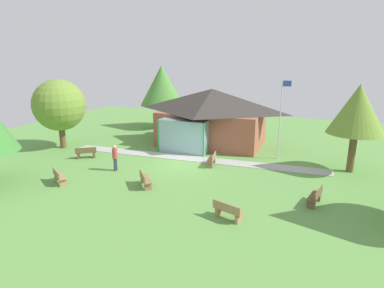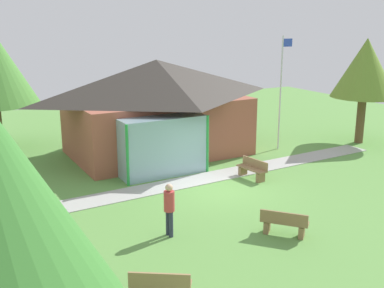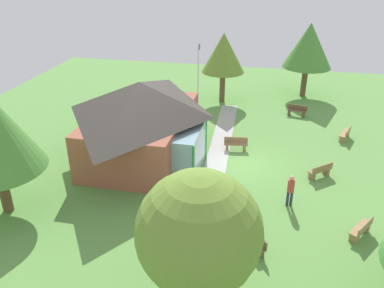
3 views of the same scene
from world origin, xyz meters
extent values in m
plane|color=#609947|center=(0.00, 0.00, 0.00)|extent=(44.00, 44.00, 0.00)
cube|color=#A35642|center=(0.03, 6.06, 1.44)|extent=(8.42, 5.37, 2.87)
pyramid|color=#38332D|center=(0.03, 6.06, 3.80)|extent=(9.42, 6.37, 1.87)
cube|color=#8CB2BF|center=(-1.23, 2.78, 1.29)|extent=(3.79, 1.20, 2.58)
cylinder|color=green|center=(-3.13, 2.18, 1.29)|extent=(0.12, 0.12, 2.58)
cylinder|color=green|center=(0.66, 2.18, 1.29)|extent=(0.12, 0.12, 2.58)
cube|color=#ADADA8|center=(0.00, 1.39, 0.01)|extent=(19.48, 2.08, 0.03)
cylinder|color=silver|center=(5.93, 3.71, 2.93)|extent=(0.08, 0.08, 5.85)
cube|color=blue|center=(6.23, 3.71, 5.50)|extent=(0.60, 0.02, 0.40)
cube|color=olive|center=(1.83, 0.44, 0.45)|extent=(0.63, 1.54, 0.06)
cube|color=olive|center=(1.90, -0.11, 0.20)|extent=(0.42, 0.21, 0.39)
cube|color=olive|center=(1.76, 0.98, 0.20)|extent=(0.42, 0.21, 0.39)
cube|color=olive|center=(2.02, 0.46, 0.66)|extent=(0.26, 1.50, 0.36)
cube|color=brown|center=(-7.38, -1.28, 0.45)|extent=(1.48, 1.22, 0.06)
cube|color=brown|center=(-7.83, -1.60, 0.20)|extent=(0.36, 0.42, 0.39)
cube|color=brown|center=(-6.93, -0.97, 0.20)|extent=(0.36, 0.42, 0.39)
cube|color=brown|center=(-7.27, -1.44, 0.66)|extent=(1.26, 0.91, 0.36)
cube|color=olive|center=(-0.50, -4.55, 0.45)|extent=(1.31, 1.43, 0.06)
cube|color=olive|center=(-0.86, -4.13, 0.20)|extent=(0.41, 0.38, 0.39)
cube|color=olive|center=(-0.15, -4.97, 0.20)|extent=(0.41, 0.38, 0.39)
cube|color=olive|center=(-0.65, -4.67, 0.66)|extent=(1.02, 1.18, 0.36)
cube|color=#9E7A51|center=(-5.50, -5.94, 0.45)|extent=(1.49, 1.19, 0.06)
cube|color=#9E7A51|center=(-5.61, -6.10, 0.66)|extent=(1.28, 0.88, 0.36)
cylinder|color=#2D3347|center=(-3.72, -2.94, 0.42)|extent=(0.14, 0.14, 0.85)
cylinder|color=#2D3347|center=(-3.74, -2.76, 0.42)|extent=(0.14, 0.14, 0.85)
cylinder|color=#BF3F3F|center=(-3.73, -2.85, 1.18)|extent=(0.34, 0.34, 0.65)
sphere|color=#D8AD8C|center=(-3.73, -2.85, 1.62)|extent=(0.24, 0.24, 0.24)
cylinder|color=brown|center=(10.70, 2.57, 1.28)|extent=(0.45, 0.45, 2.55)
cone|color=olive|center=(10.70, 2.57, 4.13)|extent=(3.49, 3.49, 3.14)
camera|label=1|loc=(8.30, -19.81, 7.20)|focal=30.13mm
camera|label=2|loc=(-9.81, -15.28, 6.67)|focal=44.43mm
camera|label=3|loc=(-20.96, -1.48, 11.67)|focal=37.14mm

